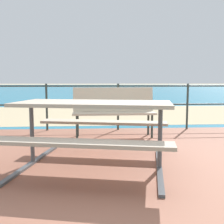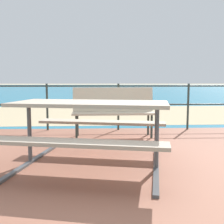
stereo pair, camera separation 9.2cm
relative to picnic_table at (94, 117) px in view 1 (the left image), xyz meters
The scene contains 7 objects.
ground_plane 0.81m from the picnic_table, ahead, with size 240.00×240.00×0.00m, color tan.
patio_paving 0.79m from the picnic_table, ahead, with size 6.40×5.20×0.06m, color #935B47.
sea_water 40.01m from the picnic_table, 89.31° to the left, with size 90.00×90.00×0.01m, color teal.
beach_strip 5.81m from the picnic_table, 85.20° to the left, with size 54.00×4.98×0.01m, color tan.
picnic_table is the anchor object (origin of this frame).
park_bench 1.83m from the picnic_table, 78.95° to the left, with size 1.51×0.46×0.90m.
railing_fence 2.49m from the picnic_table, 78.84° to the left, with size 5.94×0.04×0.97m.
Camera 1 is at (-0.45, -3.13, 1.07)m, focal length 43.15 mm.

